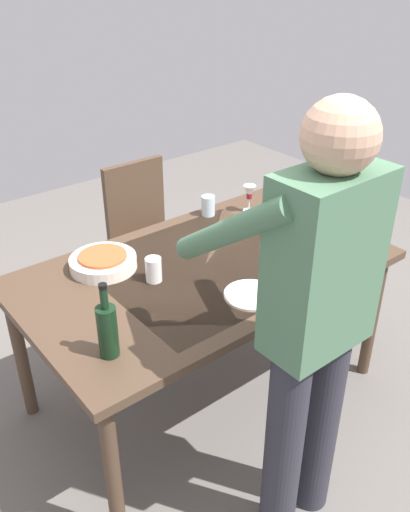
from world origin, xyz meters
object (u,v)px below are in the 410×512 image
Objects in this scene: wine_glass_left at (249,194)px; water_cup_near_left at (208,206)px; chair_near at (145,228)px; dinner_plate_near at (251,295)px; water_cup_far_left at (154,270)px; serving_bowl_pasta at (103,262)px; water_cup_near_right at (291,205)px; person_server at (312,319)px; wine_bottle at (107,329)px; dining_table at (205,278)px.

water_cup_near_left is (0.20, -0.10, -0.05)m from wine_glass_left.
dinner_plate_near is at bearing 78.74° from chair_near.
water_cup_near_left is 0.99× the size of water_cup_far_left.
serving_bowl_pasta is (0.12, -0.23, -0.02)m from water_cup_far_left.
chair_near is at bearing -57.04° from water_cup_near_right.
person_server reaches higher than dinner_plate_near.
wine_glass_left reaches higher than dinner_plate_near.
water_cup_far_left is (-0.40, -0.31, -0.06)m from wine_bottle.
person_server is 0.70m from wine_bottle.
wine_glass_left is 0.84m from dinner_plate_near.
serving_bowl_pasta is (0.37, -0.27, 0.10)m from dining_table.
water_cup_near_right is at bearing -174.04° from water_cup_far_left.
person_server is 0.51m from dinner_plate_near.
dinner_plate_near reaches higher than dining_table.
water_cup_near_right is 0.33× the size of serving_bowl_pasta.
water_cup_near_left reaches higher than serving_bowl_pasta.
person_server is at bearing 66.68° from water_cup_near_left.
water_cup_far_left is at bearing 18.34° from wine_glass_left.
water_cup_near_left reaches higher than dinner_plate_near.
dining_table is 15.45× the size of water_cup_near_left.
wine_bottle is at bearing -44.31° from person_server.
water_cup_near_right is 0.91× the size of water_cup_far_left.
person_server is at bearing 135.69° from wine_bottle.
chair_near reaches higher than wine_glass_left.
dining_table is 0.55m from water_cup_near_left.
water_cup_near_left is at bearing 104.04° from chair_near.
chair_near reaches higher than dinner_plate_near.
serving_bowl_pasta is 0.69m from dinner_plate_near.
serving_bowl_pasta is at bearing -78.02° from person_server.
wine_bottle is at bearing 34.28° from water_cup_near_left.
serving_bowl_pasta is (0.72, 0.14, -0.02)m from water_cup_near_left.
chair_near is 1.48m from wine_bottle.
wine_bottle reaches higher than serving_bowl_pasta.
dinner_plate_near is at bearing 124.79° from water_cup_far_left.
wine_bottle is at bearing 16.86° from water_cup_near_right.
chair_near reaches higher than water_cup_far_left.
chair_near is 0.89m from serving_bowl_pasta.
wine_bottle reaches higher than water_cup_near_left.
wine_bottle reaches higher than dinner_plate_near.
dining_table is 0.92m from chair_near.
wine_glass_left is at bearing -123.55° from person_server.
person_server reaches higher than chair_near.
wine_bottle is at bearing 52.47° from chair_near.
water_cup_near_right is at bearing 173.21° from serving_bowl_pasta.
water_cup_near_left is (-1.00, -0.68, -0.06)m from wine_bottle.
chair_near is 0.92m from water_cup_near_right.
person_server is 1.28m from water_cup_near_left.
wine_bottle is 2.95× the size of water_cup_near_right.
chair_near is 8.40× the size of water_cup_near_left.
water_cup_far_left is 0.37× the size of serving_bowl_pasta.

